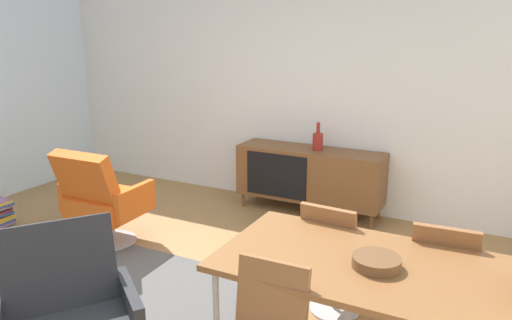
{
  "coord_description": "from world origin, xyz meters",
  "views": [
    {
      "loc": [
        2.11,
        -2.45,
        1.96
      ],
      "look_at": [
        0.39,
        0.89,
        0.94
      ],
      "focal_mm": 33.81,
      "sensor_mm": 36.0,
      "label": 1
    }
  ],
  "objects_px": {
    "dining_table": "(365,269)",
    "fruit_bowl": "(79,171)",
    "sideboard": "(309,174)",
    "dining_chair_back_left": "(334,253)",
    "dining_chair_back_right": "(442,276)",
    "lounge_chair_red": "(102,198)",
    "armchair_black_shell": "(66,316)",
    "wooden_bowl_on_table": "(376,262)",
    "side_table_round": "(81,193)",
    "vase_cobalt": "(318,141)"
  },
  "relations": [
    {
      "from": "armchair_black_shell",
      "to": "dining_chair_back_right",
      "type": "bearing_deg",
      "value": 38.31
    },
    {
      "from": "dining_chair_back_right",
      "to": "side_table_round",
      "type": "bearing_deg",
      "value": 173.03
    },
    {
      "from": "vase_cobalt",
      "to": "dining_chair_back_left",
      "type": "height_order",
      "value": "vase_cobalt"
    },
    {
      "from": "dining_chair_back_left",
      "to": "armchair_black_shell",
      "type": "height_order",
      "value": "armchair_black_shell"
    },
    {
      "from": "lounge_chair_red",
      "to": "armchair_black_shell",
      "type": "xyz_separation_m",
      "value": [
        1.22,
        -1.51,
        0.0
      ]
    },
    {
      "from": "sideboard",
      "to": "vase_cobalt",
      "type": "bearing_deg",
      "value": 1.29
    },
    {
      "from": "dining_chair_back_right",
      "to": "armchair_black_shell",
      "type": "relative_size",
      "value": 0.9
    },
    {
      "from": "dining_chair_back_right",
      "to": "lounge_chair_red",
      "type": "distance_m",
      "value": 2.98
    },
    {
      "from": "armchair_black_shell",
      "to": "side_table_round",
      "type": "xyz_separation_m",
      "value": [
        -1.83,
        1.82,
        -0.15
      ]
    },
    {
      "from": "sideboard",
      "to": "side_table_round",
      "type": "xyz_separation_m",
      "value": [
        -2.01,
        -1.36,
        -0.12
      ]
    },
    {
      "from": "dining_table",
      "to": "dining_chair_back_left",
      "type": "relative_size",
      "value": 1.87
    },
    {
      "from": "vase_cobalt",
      "to": "side_table_round",
      "type": "relative_size",
      "value": 0.57
    },
    {
      "from": "sideboard",
      "to": "dining_chair_back_left",
      "type": "relative_size",
      "value": 1.87
    },
    {
      "from": "wooden_bowl_on_table",
      "to": "fruit_bowl",
      "type": "bearing_deg",
      "value": 162.67
    },
    {
      "from": "lounge_chair_red",
      "to": "armchair_black_shell",
      "type": "relative_size",
      "value": 1.0
    },
    {
      "from": "dining_table",
      "to": "fruit_bowl",
      "type": "xyz_separation_m",
      "value": [
        -3.23,
        1.0,
        -0.14
      ]
    },
    {
      "from": "wooden_bowl_on_table",
      "to": "dining_chair_back_right",
      "type": "xyz_separation_m",
      "value": [
        0.29,
        0.59,
        -0.3
      ]
    },
    {
      "from": "sideboard",
      "to": "dining_chair_back_right",
      "type": "height_order",
      "value": "dining_chair_back_right"
    },
    {
      "from": "lounge_chair_red",
      "to": "armchair_black_shell",
      "type": "bearing_deg",
      "value": -51.08
    },
    {
      "from": "lounge_chair_red",
      "to": "fruit_bowl",
      "type": "height_order",
      "value": "lounge_chair_red"
    },
    {
      "from": "dining_chair_back_right",
      "to": "side_table_round",
      "type": "height_order",
      "value": "dining_chair_back_right"
    },
    {
      "from": "fruit_bowl",
      "to": "dining_chair_back_right",
      "type": "bearing_deg",
      "value": -6.97
    },
    {
      "from": "sideboard",
      "to": "dining_chair_back_left",
      "type": "distance_m",
      "value": 2.0
    },
    {
      "from": "vase_cobalt",
      "to": "dining_chair_back_left",
      "type": "distance_m",
      "value": 2.0
    },
    {
      "from": "sideboard",
      "to": "vase_cobalt",
      "type": "xyz_separation_m",
      "value": [
        0.08,
        0.0,
        0.38
      ]
    },
    {
      "from": "wooden_bowl_on_table",
      "to": "dining_chair_back_right",
      "type": "distance_m",
      "value": 0.72
    },
    {
      "from": "dining_table",
      "to": "sideboard",
      "type": "bearing_deg",
      "value": 117.5
    },
    {
      "from": "lounge_chair_red",
      "to": "side_table_round",
      "type": "distance_m",
      "value": 0.7
    },
    {
      "from": "dining_chair_back_left",
      "to": "fruit_bowl",
      "type": "height_order",
      "value": "dining_chair_back_left"
    },
    {
      "from": "side_table_round",
      "to": "vase_cobalt",
      "type": "bearing_deg",
      "value": 33.06
    },
    {
      "from": "vase_cobalt",
      "to": "wooden_bowl_on_table",
      "type": "relative_size",
      "value": 1.15
    },
    {
      "from": "armchair_black_shell",
      "to": "fruit_bowl",
      "type": "bearing_deg",
      "value": 135.15
    },
    {
      "from": "lounge_chair_red",
      "to": "side_table_round",
      "type": "relative_size",
      "value": 1.82
    },
    {
      "from": "lounge_chair_red",
      "to": "side_table_round",
      "type": "xyz_separation_m",
      "value": [
        -0.61,
        0.31,
        -0.15
      ]
    },
    {
      "from": "sideboard",
      "to": "armchair_black_shell",
      "type": "relative_size",
      "value": 1.69
    },
    {
      "from": "fruit_bowl",
      "to": "dining_table",
      "type": "bearing_deg",
      "value": -17.15
    },
    {
      "from": "wooden_bowl_on_table",
      "to": "lounge_chair_red",
      "type": "height_order",
      "value": "lounge_chair_red"
    },
    {
      "from": "vase_cobalt",
      "to": "wooden_bowl_on_table",
      "type": "height_order",
      "value": "vase_cobalt"
    },
    {
      "from": "sideboard",
      "to": "lounge_chair_red",
      "type": "distance_m",
      "value": 2.18
    },
    {
      "from": "wooden_bowl_on_table",
      "to": "vase_cobalt",
      "type": "bearing_deg",
      "value": 116.8
    },
    {
      "from": "fruit_bowl",
      "to": "sideboard",
      "type": "bearing_deg",
      "value": 34.1
    },
    {
      "from": "dining_chair_back_left",
      "to": "armchair_black_shell",
      "type": "relative_size",
      "value": 0.9
    },
    {
      "from": "dining_table",
      "to": "side_table_round",
      "type": "distance_m",
      "value": 3.4
    },
    {
      "from": "sideboard",
      "to": "side_table_round",
      "type": "relative_size",
      "value": 3.08
    },
    {
      "from": "sideboard",
      "to": "dining_chair_back_left",
      "type": "bearing_deg",
      "value": -64.1
    },
    {
      "from": "armchair_black_shell",
      "to": "fruit_bowl",
      "type": "relative_size",
      "value": 4.73
    },
    {
      "from": "sideboard",
      "to": "dining_chair_back_right",
      "type": "relative_size",
      "value": 1.87
    },
    {
      "from": "sideboard",
      "to": "wooden_bowl_on_table",
      "type": "bearing_deg",
      "value": -61.61
    },
    {
      "from": "fruit_bowl",
      "to": "vase_cobalt",
      "type": "bearing_deg",
      "value": 33.06
    },
    {
      "from": "sideboard",
      "to": "wooden_bowl_on_table",
      "type": "height_order",
      "value": "wooden_bowl_on_table"
    }
  ]
}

